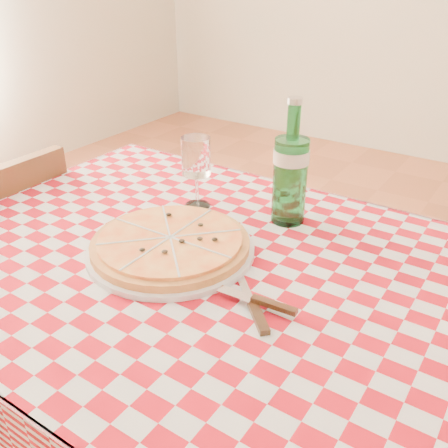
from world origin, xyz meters
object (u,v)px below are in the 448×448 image
object	(u,v)px
dining_table	(216,304)
pizza_plate	(170,243)
water_bottle	(291,163)
wine_glass	(196,173)
chair_far	(6,273)

from	to	relation	value
dining_table	pizza_plate	xyz separation A→B (m)	(-0.11, -0.01, 0.12)
water_bottle	pizza_plate	bearing A→B (deg)	-117.15
dining_table	wine_glass	xyz separation A→B (m)	(-0.19, 0.20, 0.19)
dining_table	pizza_plate	bearing A→B (deg)	-173.37
dining_table	chair_far	xyz separation A→B (m)	(-0.74, -0.02, -0.18)
dining_table	chair_far	bearing A→B (deg)	-178.11
wine_glass	chair_far	bearing A→B (deg)	-158.22
pizza_plate	water_bottle	distance (m)	0.32
chair_far	pizza_plate	world-z (taller)	chair_far
dining_table	water_bottle	bearing A→B (deg)	83.20
water_bottle	wine_glass	xyz separation A→B (m)	(-0.22, -0.06, -0.06)
pizza_plate	water_bottle	world-z (taller)	water_bottle
chair_far	pizza_plate	distance (m)	0.70
chair_far	dining_table	bearing A→B (deg)	-179.13
dining_table	wine_glass	distance (m)	0.33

